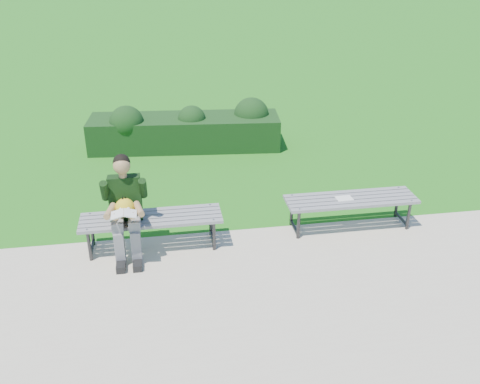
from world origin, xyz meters
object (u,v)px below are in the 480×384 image
object	(u,v)px
bench_left	(151,221)
paper_sheet	(344,198)
seated_boy	(125,205)
hedge	(188,129)
bench_right	(351,202)

from	to	relation	value
bench_left	paper_sheet	bearing A→B (deg)	2.34
bench_left	seated_boy	bearing A→B (deg)	-162.51
hedge	bench_left	xyz separation A→B (m)	(-0.72, -3.61, 0.04)
hedge	paper_sheet	xyz separation A→B (m)	(1.89, -3.51, 0.10)
bench_left	paper_sheet	xyz separation A→B (m)	(2.61, 0.11, 0.06)
hedge	bench_left	size ratio (longest dim) A/B	2.02
seated_boy	paper_sheet	bearing A→B (deg)	3.96
hedge	seated_boy	xyz separation A→B (m)	(-1.02, -3.71, 0.34)
bench_right	paper_sheet	size ratio (longest dim) A/B	7.90
hedge	bench_right	world-z (taller)	hedge
hedge	bench_right	bearing A→B (deg)	-60.43
hedge	seated_boy	distance (m)	3.86
hedge	bench_right	size ratio (longest dim) A/B	2.02
bench_right	bench_left	bearing A→B (deg)	-177.74
bench_left	bench_right	size ratio (longest dim) A/B	1.00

